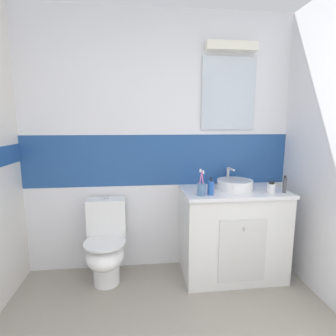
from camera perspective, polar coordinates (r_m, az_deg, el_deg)
name	(u,v)px	position (r m, az deg, el deg)	size (l,w,h in m)	color
wall_back_tiled	(160,144)	(2.63, -1.74, 5.28)	(3.20, 0.20, 2.50)	white
vanity_cabinet	(232,233)	(2.67, 13.67, -13.42)	(0.96, 0.55, 0.85)	silver
sink_basin	(235,184)	(2.55, 14.21, -3.36)	(0.33, 0.37, 0.18)	white
toilet	(106,245)	(2.59, -13.28, -15.84)	(0.37, 0.50, 0.77)	white
toothbrush_cup	(201,189)	(2.27, 7.20, -4.45)	(0.07, 0.07, 0.23)	#4C7299
soap_dispenser	(211,188)	(2.30, 9.22, -4.28)	(0.05, 0.05, 0.16)	#2659B2
hair_gel_jar	(271,188)	(2.52, 21.45, -3.98)	(0.07, 0.07, 0.10)	white
toothpaste_tube_upright	(285,185)	(2.55, 23.95, -3.34)	(0.03, 0.03, 0.15)	#4C4C51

